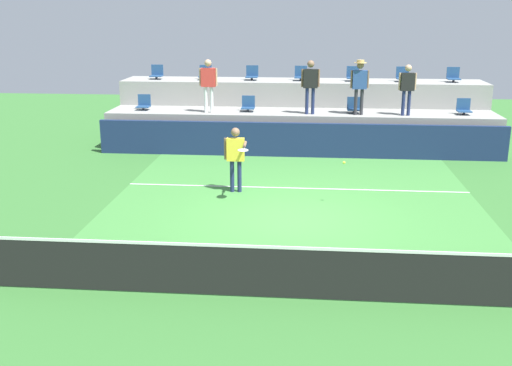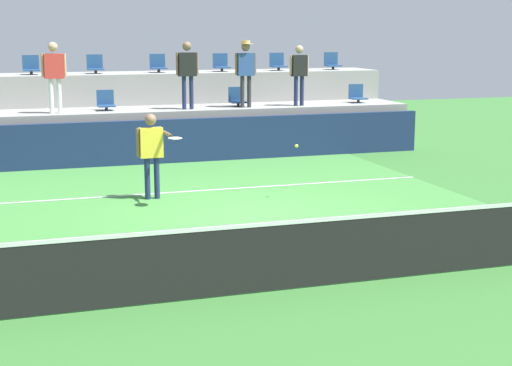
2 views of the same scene
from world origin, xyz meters
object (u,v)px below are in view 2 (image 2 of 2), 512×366
(stadium_chair_lower_left, at_px, (106,102))
(spectator_in_white, at_px, (187,68))
(stadium_chair_lower_far_right, at_px, (357,95))
(stadium_chair_upper_right, at_px, (278,63))
(tennis_player, at_px, (152,147))
(stadium_chair_lower_right, at_px, (237,98))
(stadium_chair_upper_center, at_px, (158,65))
(spectator_in_grey, at_px, (54,70))
(spectator_leaning_on_rail, at_px, (299,70))
(spectator_with_hat, at_px, (246,66))
(stadium_chair_upper_far_right, at_px, (332,62))
(stadium_chair_upper_left, at_px, (31,67))
(stadium_chair_upper_mid_right, at_px, (221,64))
(tennis_ball, at_px, (297,146))
(stadium_chair_upper_mid_left, at_px, (95,66))

(stadium_chair_lower_left, relative_size, spectator_in_white, 0.30)
(stadium_chair_lower_left, distance_m, stadium_chair_lower_far_right, 7.10)
(stadium_chair_upper_right, height_order, tennis_player, stadium_chair_upper_right)
(stadium_chair_lower_far_right, bearing_deg, stadium_chair_lower_right, 180.00)
(stadium_chair_upper_center, height_order, spectator_in_grey, spectator_in_grey)
(stadium_chair_lower_right, xyz_separation_m, stadium_chair_upper_center, (-1.81, 1.80, 0.85))
(stadium_chair_upper_center, height_order, stadium_chair_upper_right, same)
(spectator_in_white, distance_m, spectator_leaning_on_rail, 3.10)
(stadium_chair_upper_center, bearing_deg, stadium_chair_lower_left, -133.73)
(spectator_with_hat, bearing_deg, spectator_in_grey, -180.00)
(spectator_with_hat, bearing_deg, stadium_chair_upper_far_right, 32.51)
(spectator_in_grey, xyz_separation_m, spectator_leaning_on_rail, (6.45, 0.00, -0.08))
(stadium_chair_upper_right, xyz_separation_m, spectator_in_grey, (-6.60, -2.18, -0.00))
(spectator_in_white, bearing_deg, spectator_in_grey, 180.00)
(stadium_chair_upper_right, relative_size, spectator_with_hat, 0.29)
(tennis_player, bearing_deg, stadium_chair_lower_right, 58.13)
(stadium_chair_upper_left, bearing_deg, stadium_chair_lower_far_right, -11.48)
(stadium_chair_upper_left, bearing_deg, stadium_chair_upper_center, 0.00)
(stadium_chair_lower_right, relative_size, stadium_chair_upper_mid_right, 1.00)
(stadium_chair_upper_right, distance_m, tennis_player, 8.85)
(tennis_player, height_order, tennis_ball, tennis_player)
(spectator_in_grey, relative_size, spectator_with_hat, 0.99)
(stadium_chair_upper_left, xyz_separation_m, spectator_in_grey, (0.48, -2.18, -0.00))
(tennis_player, bearing_deg, tennis_ball, -17.26)
(spectator_in_grey, xyz_separation_m, spectator_with_hat, (4.94, 0.00, 0.03))
(stadium_chair_upper_center, height_order, spectator_leaning_on_rail, spectator_leaning_on_rail)
(stadium_chair_upper_center, bearing_deg, stadium_chair_upper_left, 180.00)
(spectator_in_grey, height_order, spectator_with_hat, spectator_with_hat)
(stadium_chair_upper_mid_left, bearing_deg, stadium_chair_upper_mid_right, 0.00)
(stadium_chair_lower_far_right, bearing_deg, spectator_with_hat, -173.64)
(stadium_chair_lower_right, distance_m, stadium_chair_upper_mid_right, 1.99)
(spectator_in_grey, relative_size, tennis_ball, 25.73)
(stadium_chair_lower_left, xyz_separation_m, spectator_with_hat, (3.66, -0.38, 0.88))
(spectator_in_white, bearing_deg, tennis_ball, -81.61)
(stadium_chair_upper_mid_left, distance_m, stadium_chair_upper_mid_right, 3.62)
(stadium_chair_upper_right, xyz_separation_m, tennis_player, (-5.10, -7.12, -1.28))
(stadium_chair_lower_left, relative_size, stadium_chair_upper_center, 1.00)
(spectator_in_grey, bearing_deg, stadium_chair_lower_left, 16.71)
(spectator_in_grey, xyz_separation_m, spectator_in_white, (3.35, 0.00, -0.00))
(stadium_chair_upper_right, xyz_separation_m, spectator_in_white, (-3.25, -2.18, -0.01))
(stadium_chair_lower_left, bearing_deg, stadium_chair_upper_mid_right, 26.71)
(stadium_chair_upper_far_right, xyz_separation_m, spectator_with_hat, (-3.43, -2.18, 0.03))
(spectator_with_hat, xyz_separation_m, tennis_ball, (-0.73, -5.78, -1.28))
(spectator_in_grey, height_order, spectator_in_white, spectator_in_grey)
(spectator_with_hat, bearing_deg, stadium_chair_upper_mid_left, 149.45)
(stadium_chair_upper_left, bearing_deg, spectator_with_hat, -21.97)
(stadium_chair_upper_left, xyz_separation_m, spectator_leaning_on_rail, (6.93, -2.18, -0.09))
(spectator_in_grey, distance_m, spectator_in_white, 3.35)
(stadium_chair_lower_right, distance_m, stadium_chair_upper_far_right, 4.07)
(stadium_chair_lower_far_right, distance_m, stadium_chair_upper_mid_right, 4.05)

